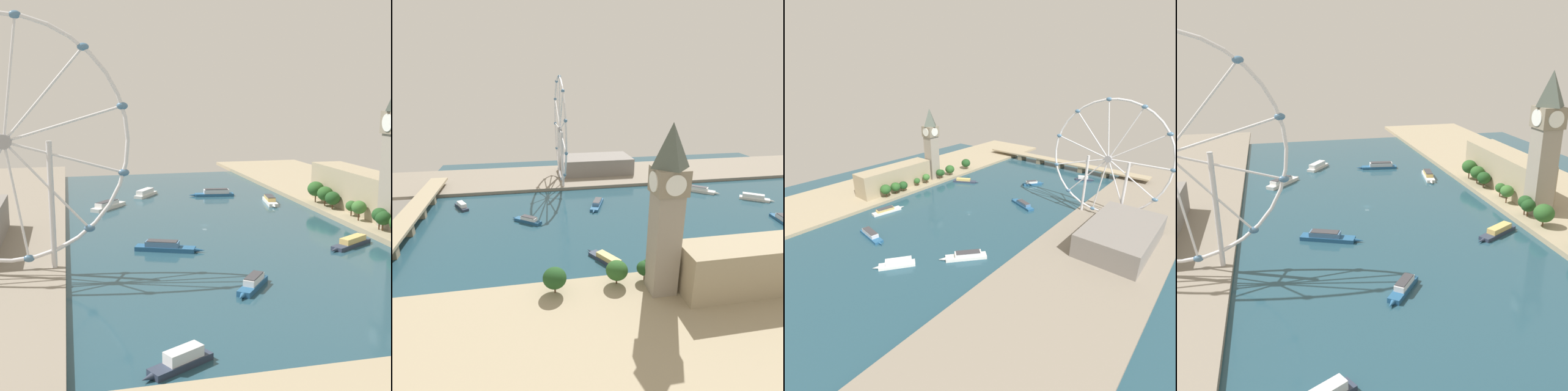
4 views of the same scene
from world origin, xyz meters
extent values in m
plane|color=#234756|center=(0.00, 0.00, 0.00)|extent=(418.21, 418.21, 0.00)
cylinder|color=white|center=(-89.06, 40.89, 60.56)|extent=(0.50, 9.50, 9.50)
cube|color=tan|center=(-102.82, -10.24, 15.51)|extent=(22.00, 86.27, 25.01)
cylinder|color=#513823|center=(-86.17, -33.93, 5.42)|extent=(0.80, 0.80, 4.85)
ellipsoid|color=#285623|center=(-86.17, -33.93, 12.29)|extent=(11.10, 11.10, 9.99)
cylinder|color=#513823|center=(-86.75, -21.21, 5.05)|extent=(0.80, 0.80, 4.11)
ellipsoid|color=#285623|center=(-86.75, -21.21, 11.27)|extent=(10.41, 10.41, 9.37)
cylinder|color=#513823|center=(-86.90, -11.19, 4.64)|extent=(0.80, 0.80, 3.28)
ellipsoid|color=#1E471E|center=(-86.90, -11.19, 10.08)|extent=(9.49, 9.49, 8.54)
cylinder|color=#513823|center=(-88.75, 9.49, 4.66)|extent=(0.80, 0.80, 3.31)
ellipsoid|color=#285623|center=(-88.75, 9.49, 9.15)|extent=(7.08, 7.08, 6.37)
cylinder|color=#513823|center=(-86.69, 21.59, 5.25)|extent=(0.80, 0.80, 4.50)
ellipsoid|color=#386B2D|center=(-86.69, 21.59, 10.92)|extent=(8.55, 8.55, 7.69)
cylinder|color=#513823|center=(-86.76, 43.10, 5.34)|extent=(0.80, 0.80, 4.69)
ellipsoid|color=#1E471E|center=(-86.76, 43.10, 11.12)|extent=(8.60, 8.60, 7.74)
cylinder|color=#513823|center=(-87.01, 45.93, 4.83)|extent=(0.80, 0.80, 3.66)
ellipsoid|color=#1E471E|center=(-87.01, 45.93, 10.09)|extent=(8.58, 8.58, 7.73)
torus|color=silver|center=(100.96, 69.22, 56.74)|extent=(101.05, 1.74, 101.05)
cylinder|color=#99999E|center=(100.96, 69.22, 56.74)|extent=(5.96, 3.00, 5.96)
cylinder|color=silver|center=(97.42, 69.22, 81.32)|extent=(8.10, 1.05, 49.30)
cylinder|color=silver|center=(84.70, 69.22, 75.51)|extent=(33.31, 1.05, 38.21)
cylinder|color=silver|center=(77.13, 69.22, 63.74)|extent=(47.94, 1.05, 14.99)
cylinder|color=silver|center=(77.13, 69.22, 49.75)|extent=(47.94, 1.05, 14.99)
cylinder|color=silver|center=(84.70, 69.22, 37.98)|extent=(33.31, 1.05, 38.21)
cylinder|color=silver|center=(97.42, 69.22, 32.17)|extent=(8.10, 1.05, 49.30)
ellipsoid|color=teal|center=(93.89, 69.22, 105.89)|extent=(4.80, 3.20, 3.20)
ellipsoid|color=teal|center=(68.44, 69.22, 94.27)|extent=(4.80, 3.20, 3.20)
ellipsoid|color=teal|center=(53.31, 69.22, 70.73)|extent=(4.80, 3.20, 3.20)
ellipsoid|color=teal|center=(53.31, 69.22, 42.76)|extent=(4.80, 3.20, 3.20)
ellipsoid|color=teal|center=(68.44, 69.22, 19.22)|extent=(4.80, 3.20, 3.20)
ellipsoid|color=teal|center=(93.89, 69.22, 7.59)|extent=(4.80, 3.20, 3.20)
cylinder|color=silver|center=(83.58, 69.22, 29.87)|extent=(2.40, 2.40, 53.74)
cube|color=white|center=(20.47, -98.20, 1.03)|extent=(20.10, 24.18, 2.05)
cone|color=white|center=(11.90, -109.99, 1.03)|extent=(4.32, 4.86, 2.05)
cube|color=white|center=(21.20, -97.19, 3.74)|extent=(15.11, 17.87, 3.38)
cube|color=#235684|center=(7.26, 105.39, 1.13)|extent=(18.11, 20.93, 2.26)
cone|color=#235684|center=(15.34, 115.63, 1.13)|extent=(4.28, 4.57, 2.26)
cube|color=white|center=(6.56, 104.51, 3.51)|extent=(11.56, 12.96, 2.50)
cube|color=#38383D|center=(6.56, 104.51, 4.97)|extent=(10.59, 11.81, 0.43)
cube|color=white|center=(51.14, -59.75, 1.21)|extent=(24.75, 27.35, 2.43)
cone|color=white|center=(39.83, -73.03, 1.21)|extent=(5.35, 5.69, 2.43)
cube|color=white|center=(52.11, -58.60, 3.77)|extent=(17.02, 18.55, 2.68)
cube|color=#38383D|center=(52.11, -58.60, 5.29)|extent=(15.55, 16.89, 0.35)
cube|color=#2D384C|center=(-60.97, 59.81, 0.99)|extent=(26.68, 18.71, 1.99)
cone|color=#2D384C|center=(-47.22, 67.57, 0.99)|extent=(5.23, 4.13, 1.99)
cube|color=#DBB766|center=(-62.15, 59.15, 3.40)|extent=(17.20, 12.78, 2.82)
cube|color=white|center=(-60.41, -51.52, 1.13)|extent=(11.10, 28.16, 2.26)
cone|color=white|center=(-57.54, -35.82, 1.13)|extent=(3.11, 5.27, 2.26)
cube|color=#DBB766|center=(-60.66, -52.88, 3.43)|extent=(8.14, 17.17, 2.34)
cube|color=#38383D|center=(-60.66, -52.88, 4.87)|extent=(7.60, 15.51, 0.56)
cube|color=#235684|center=(-29.67, -87.33, 0.97)|extent=(29.36, 10.43, 1.94)
cone|color=#235684|center=(-13.10, -89.35, 0.97)|extent=(5.37, 2.55, 1.94)
cube|color=silver|center=(-31.09, -87.16, 3.44)|extent=(19.26, 8.11, 2.99)
cube|color=#38383D|center=(-31.09, -87.16, 5.18)|extent=(17.37, 7.60, 0.49)
cube|color=#235684|center=(31.67, 46.05, 1.09)|extent=(29.74, 17.37, 2.17)
cone|color=#235684|center=(15.88, 52.47, 1.09)|extent=(5.71, 4.00, 2.17)
cube|color=teal|center=(33.03, 45.50, 3.45)|extent=(17.33, 11.48, 2.56)
cube|color=#38383D|center=(33.03, 45.50, 4.90)|extent=(15.71, 10.61, 0.34)
cube|color=#2D384C|center=(47.75, 160.28, 1.04)|extent=(20.33, 14.13, 2.08)
cone|color=#2D384C|center=(58.12, 165.77, 1.04)|extent=(4.19, 3.54, 2.08)
cube|color=white|center=(46.86, 159.81, 3.77)|extent=(12.48, 9.44, 3.36)
camera|label=1|loc=(76.22, 298.17, 76.00)|focal=49.81mm
camera|label=2|loc=(-230.07, 103.20, 103.59)|focal=30.45mm
camera|label=3|loc=(182.64, -199.82, 129.47)|focal=28.39mm
camera|label=4|loc=(58.08, 266.57, 101.52)|focal=41.31mm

